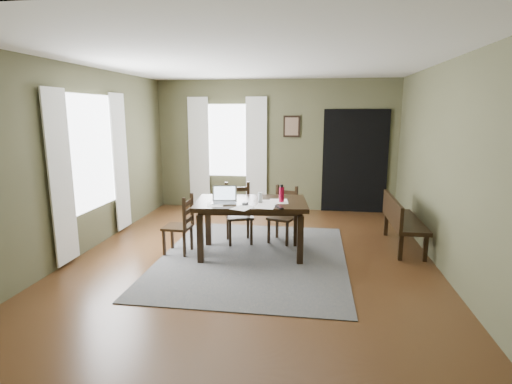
% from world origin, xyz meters
% --- Properties ---
extents(ground, '(5.00, 6.00, 0.01)m').
position_xyz_m(ground, '(0.00, 0.00, -0.01)').
color(ground, '#492C16').
extents(room_shell, '(5.02, 6.02, 2.71)m').
position_xyz_m(room_shell, '(0.00, 0.00, 1.80)').
color(room_shell, '#4E4E33').
rests_on(room_shell, ground).
extents(rug, '(2.60, 3.20, 0.01)m').
position_xyz_m(rug, '(0.00, 0.00, 0.01)').
color(rug, '#464646').
rests_on(rug, ground).
extents(dining_table, '(1.67, 1.11, 0.78)m').
position_xyz_m(dining_table, '(-0.05, 0.15, 0.70)').
color(dining_table, black).
rests_on(dining_table, rug).
extents(chair_end, '(0.39, 0.39, 0.87)m').
position_xyz_m(chair_end, '(-1.07, 0.04, 0.43)').
color(chair_end, black).
rests_on(chair_end, rug).
extents(chair_back_left, '(0.52, 0.52, 0.94)m').
position_xyz_m(chair_back_left, '(-0.33, 0.69, 0.46)').
color(chair_back_left, black).
rests_on(chair_back_left, rug).
extents(chair_back_right, '(0.49, 0.49, 0.88)m').
position_xyz_m(chair_back_right, '(0.37, 0.80, 0.44)').
color(chair_back_right, black).
rests_on(chair_back_right, rug).
extents(bench, '(0.44, 1.37, 0.77)m').
position_xyz_m(bench, '(2.15, 0.80, 0.46)').
color(bench, black).
rests_on(bench, ground).
extents(laptop, '(0.39, 0.33, 0.23)m').
position_xyz_m(laptop, '(-0.40, 0.00, 0.86)').
color(laptop, '#B7B7BC').
rests_on(laptop, dining_table).
extents(computer_mouse, '(0.07, 0.11, 0.04)m').
position_xyz_m(computer_mouse, '(-0.09, -0.10, 0.81)').
color(computer_mouse, '#3F3F42').
rests_on(computer_mouse, dining_table).
extents(tv_remote, '(0.13, 0.19, 0.02)m').
position_xyz_m(tv_remote, '(0.38, -0.20, 0.81)').
color(tv_remote, black).
rests_on(tv_remote, dining_table).
extents(drinking_glass, '(0.07, 0.07, 0.14)m').
position_xyz_m(drinking_glass, '(0.09, 0.11, 0.87)').
color(drinking_glass, silver).
rests_on(drinking_glass, dining_table).
extents(water_bottle, '(0.09, 0.09, 0.25)m').
position_xyz_m(water_bottle, '(0.39, 0.15, 0.91)').
color(water_bottle, '#B20D32').
rests_on(water_bottle, dining_table).
extents(paper_a, '(0.27, 0.32, 0.00)m').
position_xyz_m(paper_a, '(-0.50, -0.14, 0.80)').
color(paper_a, white).
rests_on(paper_a, dining_table).
extents(paper_b, '(0.27, 0.34, 0.00)m').
position_xyz_m(paper_b, '(0.19, -0.14, 0.80)').
color(paper_b, white).
rests_on(paper_b, dining_table).
extents(paper_c, '(0.24, 0.29, 0.00)m').
position_xyz_m(paper_c, '(0.22, 0.13, 0.80)').
color(paper_c, white).
rests_on(paper_c, dining_table).
extents(paper_d, '(0.29, 0.35, 0.00)m').
position_xyz_m(paper_d, '(0.35, 0.18, 0.80)').
color(paper_d, white).
rests_on(paper_d, dining_table).
extents(paper_e, '(0.33, 0.37, 0.00)m').
position_xyz_m(paper_e, '(-0.09, -0.27, 0.80)').
color(paper_e, white).
rests_on(paper_e, dining_table).
extents(window_left, '(0.01, 1.30, 1.70)m').
position_xyz_m(window_left, '(-2.47, 0.20, 1.45)').
color(window_left, white).
rests_on(window_left, ground).
extents(window_back, '(1.00, 0.01, 1.50)m').
position_xyz_m(window_back, '(-1.00, 2.97, 1.45)').
color(window_back, white).
rests_on(window_back, ground).
extents(curtain_left_near, '(0.03, 0.48, 2.30)m').
position_xyz_m(curtain_left_near, '(-2.44, -0.62, 1.20)').
color(curtain_left_near, silver).
rests_on(curtain_left_near, ground).
extents(curtain_left_far, '(0.03, 0.48, 2.30)m').
position_xyz_m(curtain_left_far, '(-2.44, 1.02, 1.20)').
color(curtain_left_far, silver).
rests_on(curtain_left_far, ground).
extents(curtain_back_left, '(0.44, 0.03, 2.30)m').
position_xyz_m(curtain_back_left, '(-1.62, 2.94, 1.20)').
color(curtain_back_left, silver).
rests_on(curtain_back_left, ground).
extents(curtain_back_right, '(0.44, 0.03, 2.30)m').
position_xyz_m(curtain_back_right, '(-0.38, 2.94, 1.20)').
color(curtain_back_right, silver).
rests_on(curtain_back_right, ground).
extents(framed_picture, '(0.34, 0.03, 0.44)m').
position_xyz_m(framed_picture, '(0.35, 2.97, 1.75)').
color(framed_picture, black).
rests_on(framed_picture, ground).
extents(doorway_back, '(1.30, 0.03, 2.10)m').
position_xyz_m(doorway_back, '(1.65, 2.97, 1.05)').
color(doorway_back, black).
rests_on(doorway_back, ground).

